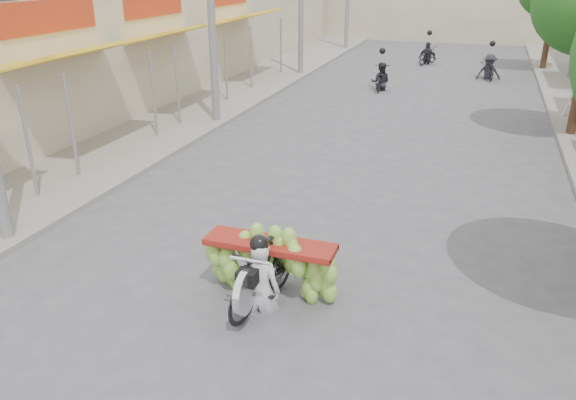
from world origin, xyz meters
The scene contains 6 objects.
sidewalk_left centered at (-7.00, 15.00, 0.06)m, with size 4.00×60.00×0.12m, color gray.
shophouse_row_left centered at (-11.98, 13.98, 3.00)m, with size 9.77×40.00×6.00m.
banana_motorbike centered at (-0.08, 2.67, 0.69)m, with size 2.20×1.93×2.07m.
bg_motorbike_a centered at (-1.27, 18.92, 0.73)m, with size 0.82×1.72×1.95m.
bg_motorbike_b centered at (2.92, 22.72, 0.83)m, with size 1.15×1.86×1.95m.
bg_motorbike_c centered at (-0.14, 26.04, 0.80)m, with size 1.11×1.68×1.95m.
Camera 1 is at (2.66, -4.23, 4.85)m, focal length 35.00 mm.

